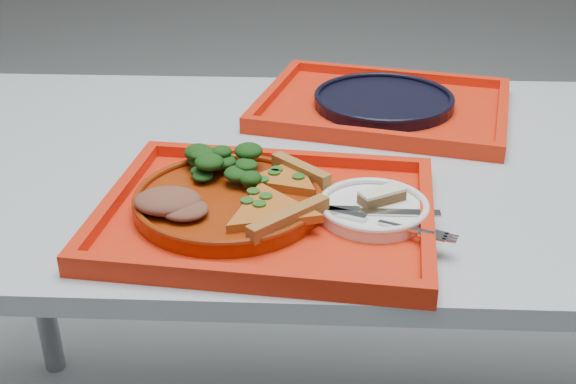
% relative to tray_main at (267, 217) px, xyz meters
% --- Properties ---
extents(table, '(1.60, 0.80, 0.75)m').
position_rel_tray_main_xyz_m(table, '(0.13, 0.21, -0.08)').
color(table, '#9DA5B0').
rests_on(table, ground).
extents(tray_main, '(0.48, 0.39, 0.01)m').
position_rel_tray_main_xyz_m(tray_main, '(0.00, 0.00, 0.00)').
color(tray_main, red).
rests_on(tray_main, table).
extents(tray_far, '(0.52, 0.45, 0.01)m').
position_rel_tray_main_xyz_m(tray_far, '(0.19, 0.42, 0.00)').
color(tray_far, red).
rests_on(tray_far, table).
extents(dinner_plate, '(0.26, 0.26, 0.02)m').
position_rel_tray_main_xyz_m(dinner_plate, '(-0.06, 0.01, 0.02)').
color(dinner_plate, maroon).
rests_on(dinner_plate, tray_main).
extents(side_plate, '(0.15, 0.15, 0.01)m').
position_rel_tray_main_xyz_m(side_plate, '(0.14, 0.00, 0.01)').
color(side_plate, white).
rests_on(side_plate, tray_main).
extents(navy_plate, '(0.26, 0.26, 0.02)m').
position_rel_tray_main_xyz_m(navy_plate, '(0.19, 0.42, 0.01)').
color(navy_plate, black).
rests_on(navy_plate, tray_far).
extents(pizza_slice_a, '(0.19, 0.19, 0.02)m').
position_rel_tray_main_xyz_m(pizza_slice_a, '(0.01, -0.04, 0.03)').
color(pizza_slice_a, orange).
rests_on(pizza_slice_a, dinner_plate).
extents(pizza_slice_b, '(0.16, 0.16, 0.02)m').
position_rel_tray_main_xyz_m(pizza_slice_b, '(0.02, 0.06, 0.03)').
color(pizza_slice_b, orange).
rests_on(pizza_slice_b, dinner_plate).
extents(salad_heap, '(0.10, 0.09, 0.05)m').
position_rel_tray_main_xyz_m(salad_heap, '(-0.07, 0.08, 0.05)').
color(salad_heap, black).
rests_on(salad_heap, dinner_plate).
extents(meat_portion, '(0.09, 0.07, 0.03)m').
position_rel_tray_main_xyz_m(meat_portion, '(-0.13, -0.03, 0.04)').
color(meat_portion, brown).
rests_on(meat_portion, dinner_plate).
extents(dessert_bar, '(0.07, 0.05, 0.02)m').
position_rel_tray_main_xyz_m(dessert_bar, '(0.16, 0.01, 0.03)').
color(dessert_bar, '#51351B').
rests_on(dessert_bar, side_plate).
extents(knife, '(0.19, 0.02, 0.01)m').
position_rel_tray_main_xyz_m(knife, '(0.14, -0.02, 0.02)').
color(knife, silver).
rests_on(knife, side_plate).
extents(fork, '(0.18, 0.09, 0.01)m').
position_rel_tray_main_xyz_m(fork, '(0.15, -0.05, 0.02)').
color(fork, silver).
rests_on(fork, side_plate).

